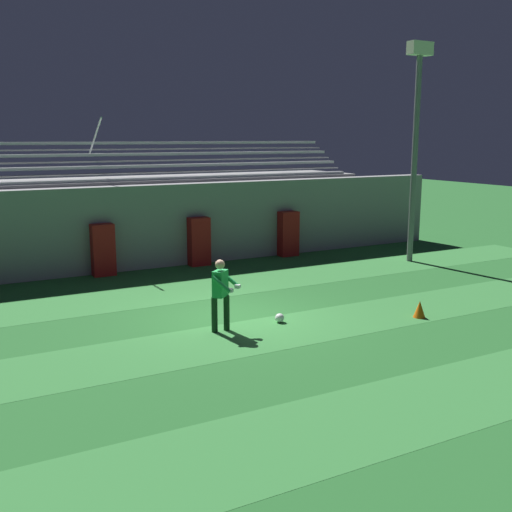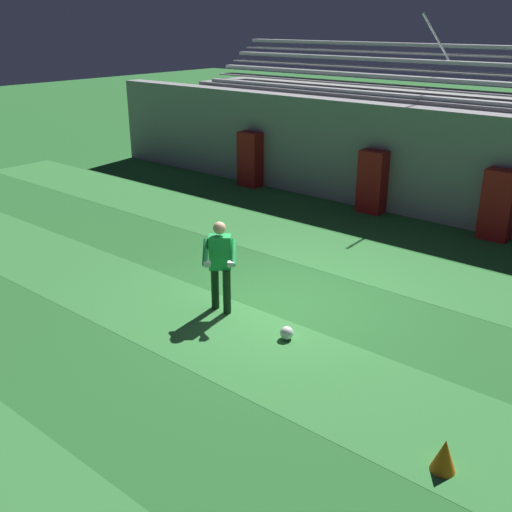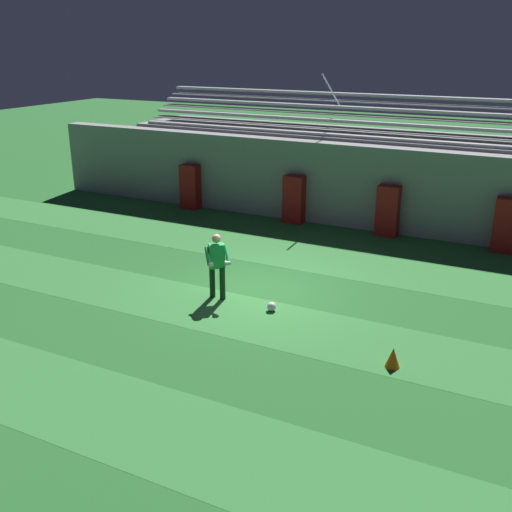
{
  "view_description": "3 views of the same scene",
  "coord_description": "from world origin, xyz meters",
  "px_view_note": "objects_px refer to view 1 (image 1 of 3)",
  "views": [
    {
      "loc": [
        -6.22,
        -12.87,
        4.35
      ],
      "look_at": [
        0.19,
        -0.94,
        1.67
      ],
      "focal_mm": 42.0,
      "sensor_mm": 36.0,
      "label": 1
    },
    {
      "loc": [
        5.9,
        -7.93,
        4.87
      ],
      "look_at": [
        -0.5,
        -0.26,
        0.9
      ],
      "focal_mm": 42.0,
      "sensor_mm": 36.0,
      "label": 2
    },
    {
      "loc": [
        6.27,
        -12.73,
        6.07
      ],
      "look_at": [
        0.26,
        -0.79,
        1.23
      ],
      "focal_mm": 42.0,
      "sensor_mm": 36.0,
      "label": 3
    }
  ],
  "objects_px": {
    "padding_pillar_gate_right": "(199,242)",
    "traffic_cone": "(420,309)",
    "padding_pillar_far_right": "(288,234)",
    "floodlight_pole": "(416,124)",
    "padding_pillar_gate_left": "(103,250)",
    "soccer_ball": "(280,318)",
    "goalkeeper": "(221,291)"
  },
  "relations": [
    {
      "from": "goalkeeper",
      "to": "traffic_cone",
      "type": "bearing_deg",
      "value": -15.79
    },
    {
      "from": "floodlight_pole",
      "to": "goalkeeper",
      "type": "bearing_deg",
      "value": -156.69
    },
    {
      "from": "padding_pillar_gate_right",
      "to": "padding_pillar_gate_left",
      "type": "bearing_deg",
      "value": 180.0
    },
    {
      "from": "padding_pillar_gate_left",
      "to": "padding_pillar_far_right",
      "type": "xyz_separation_m",
      "value": [
        6.91,
        0.0,
        0.0
      ]
    },
    {
      "from": "padding_pillar_gate_left",
      "to": "goalkeeper",
      "type": "relative_size",
      "value": 1.0
    },
    {
      "from": "padding_pillar_gate_left",
      "to": "padding_pillar_gate_right",
      "type": "xyz_separation_m",
      "value": [
        3.31,
        0.0,
        0.0
      ]
    },
    {
      "from": "padding_pillar_far_right",
      "to": "padding_pillar_gate_right",
      "type": "bearing_deg",
      "value": 180.0
    },
    {
      "from": "floodlight_pole",
      "to": "soccer_ball",
      "type": "bearing_deg",
      "value": -152.43
    },
    {
      "from": "padding_pillar_gate_left",
      "to": "padding_pillar_gate_right",
      "type": "relative_size",
      "value": 1.0
    },
    {
      "from": "padding_pillar_far_right",
      "to": "traffic_cone",
      "type": "relative_size",
      "value": 3.96
    },
    {
      "from": "floodlight_pole",
      "to": "goalkeeper",
      "type": "xyz_separation_m",
      "value": [
        -9.31,
        -4.01,
        -3.84
      ]
    },
    {
      "from": "padding_pillar_far_right",
      "to": "traffic_cone",
      "type": "xyz_separation_m",
      "value": [
        -1.23,
        -8.25,
        -0.62
      ]
    },
    {
      "from": "traffic_cone",
      "to": "padding_pillar_far_right",
      "type": "bearing_deg",
      "value": 81.51
    },
    {
      "from": "traffic_cone",
      "to": "soccer_ball",
      "type": "bearing_deg",
      "value": 158.39
    },
    {
      "from": "padding_pillar_gate_right",
      "to": "goalkeeper",
      "type": "height_order",
      "value": "goalkeeper"
    },
    {
      "from": "padding_pillar_gate_left",
      "to": "padding_pillar_gate_right",
      "type": "height_order",
      "value": "same"
    },
    {
      "from": "padding_pillar_gate_left",
      "to": "floodlight_pole",
      "type": "height_order",
      "value": "floodlight_pole"
    },
    {
      "from": "soccer_ball",
      "to": "traffic_cone",
      "type": "distance_m",
      "value": 3.48
    },
    {
      "from": "floodlight_pole",
      "to": "traffic_cone",
      "type": "xyz_separation_m",
      "value": [
        -4.57,
        -5.35,
        -4.58
      ]
    },
    {
      "from": "traffic_cone",
      "to": "floodlight_pole",
      "type": "bearing_deg",
      "value": 49.53
    },
    {
      "from": "floodlight_pole",
      "to": "soccer_ball",
      "type": "relative_size",
      "value": 34.13
    },
    {
      "from": "floodlight_pole",
      "to": "traffic_cone",
      "type": "distance_m",
      "value": 8.4
    },
    {
      "from": "soccer_ball",
      "to": "traffic_cone",
      "type": "xyz_separation_m",
      "value": [
        3.23,
        -1.28,
        0.1
      ]
    },
    {
      "from": "padding_pillar_gate_left",
      "to": "goalkeeper",
      "type": "bearing_deg",
      "value": -82.32
    },
    {
      "from": "padding_pillar_gate_right",
      "to": "traffic_cone",
      "type": "distance_m",
      "value": 8.61
    },
    {
      "from": "padding_pillar_gate_left",
      "to": "traffic_cone",
      "type": "height_order",
      "value": "padding_pillar_gate_left"
    },
    {
      "from": "floodlight_pole",
      "to": "goalkeeper",
      "type": "distance_m",
      "value": 10.84
    },
    {
      "from": "padding_pillar_gate_right",
      "to": "soccer_ball",
      "type": "xyz_separation_m",
      "value": [
        -0.87,
        -6.97,
        -0.72
      ]
    },
    {
      "from": "padding_pillar_far_right",
      "to": "padding_pillar_gate_left",
      "type": "bearing_deg",
      "value": 180.0
    },
    {
      "from": "floodlight_pole",
      "to": "goalkeeper",
      "type": "height_order",
      "value": "floodlight_pole"
    },
    {
      "from": "padding_pillar_far_right",
      "to": "goalkeeper",
      "type": "bearing_deg",
      "value": -130.86
    },
    {
      "from": "goalkeeper",
      "to": "soccer_ball",
      "type": "bearing_deg",
      "value": -2.31
    }
  ]
}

